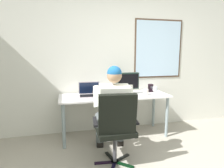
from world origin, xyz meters
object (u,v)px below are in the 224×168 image
object	(u,v)px
wine_glass	(155,89)
coffee_mug	(146,92)
person_seated	(113,110)
laptop	(89,92)
crt_monitor	(128,82)
desk	(115,100)
desk_speaker	(151,88)
office_chair	(116,125)
cd_case	(110,97)

from	to	relation	value
wine_glass	coffee_mug	xyz separation A→B (m)	(-0.17, 0.02, -0.05)
person_seated	laptop	xyz separation A→B (m)	(-0.23, 0.72, 0.12)
crt_monitor	coffee_mug	bearing A→B (deg)	-32.11
desk	wine_glass	bearing A→B (deg)	-12.70
wine_glass	desk_speaker	size ratio (longest dim) A/B	0.98
laptop	office_chair	bearing A→B (deg)	-78.31
desk_speaker	coffee_mug	xyz separation A→B (m)	(-0.21, -0.25, -0.02)
person_seated	crt_monitor	xyz separation A→B (m)	(0.44, 0.70, 0.27)
office_chair	person_seated	distance (m)	0.28
crt_monitor	laptop	world-z (taller)	crt_monitor
wine_glass	cd_case	size ratio (longest dim) A/B	0.85
office_chair	wine_glass	world-z (taller)	office_chair
office_chair	coffee_mug	world-z (taller)	office_chair
person_seated	wine_glass	bearing A→B (deg)	30.09
office_chair	wine_glass	xyz separation A→B (m)	(0.91, 0.77, 0.27)
person_seated	cd_case	world-z (taller)	person_seated
desk	cd_case	xyz separation A→B (m)	(-0.11, -0.11, 0.09)
desk_speaker	coffee_mug	bearing A→B (deg)	-129.50
office_chair	desk_speaker	bearing A→B (deg)	47.66
person_seated	desk	bearing A→B (deg)	73.26
office_chair	person_seated	size ratio (longest dim) A/B	0.77
person_seated	office_chair	bearing A→B (deg)	-95.32
person_seated	coffee_mug	size ratio (longest dim) A/B	12.12
desk	wine_glass	distance (m)	0.72
crt_monitor	wine_glass	bearing A→B (deg)	-23.05
crt_monitor	person_seated	bearing A→B (deg)	-122.34
desk	coffee_mug	bearing A→B (deg)	-15.00
desk_speaker	coffee_mug	size ratio (longest dim) A/B	1.35
office_chair	cd_case	distance (m)	0.84
office_chair	laptop	xyz separation A→B (m)	(-0.20, 0.98, 0.23)
person_seated	laptop	bearing A→B (deg)	107.52
desk	office_chair	xyz separation A→B (m)	(-0.22, -0.93, -0.08)
desk	office_chair	bearing A→B (deg)	-103.61
laptop	desk	bearing A→B (deg)	-7.66
office_chair	desk_speaker	xyz separation A→B (m)	(0.95, 1.04, 0.24)
person_seated	crt_monitor	size ratio (longest dim) A/B	3.23
cd_case	desk_speaker	bearing A→B (deg)	15.29
crt_monitor	wine_glass	distance (m)	0.49
coffee_mug	desk	bearing A→B (deg)	165.00
desk	laptop	xyz separation A→B (m)	(-0.43, 0.06, 0.14)
desk	desk_speaker	world-z (taller)	desk_speaker
desk	laptop	size ratio (longest dim) A/B	5.16
office_chair	cd_case	xyz separation A→B (m)	(0.12, 0.81, 0.17)
office_chair	wine_glass	distance (m)	1.22
cd_case	office_chair	bearing A→B (deg)	-98.25
desk_speaker	crt_monitor	bearing A→B (deg)	-170.61
cd_case	coffee_mug	world-z (taller)	coffee_mug
desk	office_chair	size ratio (longest dim) A/B	1.88
office_chair	cd_case	bearing A→B (deg)	81.75
office_chair	wine_glass	size ratio (longest dim) A/B	7.04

